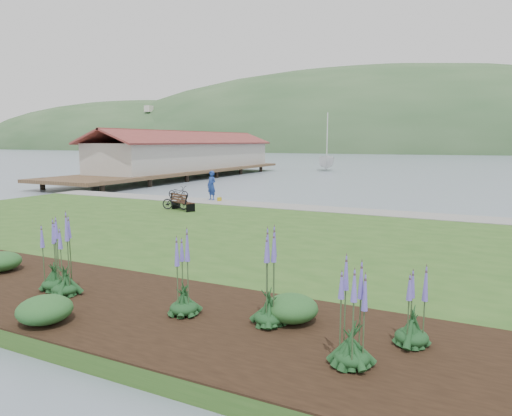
% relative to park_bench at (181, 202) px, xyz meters
% --- Properties ---
extents(ground, '(600.00, 600.00, 0.00)m').
position_rel_park_bench_xyz_m(ground, '(3.69, -2.97, -0.89)').
color(ground, slate).
rests_on(ground, ground).
extents(lawn, '(34.00, 20.00, 0.40)m').
position_rel_park_bench_xyz_m(lawn, '(3.69, -4.97, -0.69)').
color(lawn, '#2D531D').
rests_on(lawn, ground).
extents(shoreline_path, '(34.00, 2.20, 0.03)m').
position_rel_park_bench_xyz_m(shoreline_path, '(3.69, 3.93, -0.47)').
color(shoreline_path, gray).
rests_on(shoreline_path, lawn).
extents(garden_bed, '(24.00, 4.40, 0.04)m').
position_rel_park_bench_xyz_m(garden_bed, '(6.69, -12.77, -0.47)').
color(garden_bed, black).
rests_on(garden_bed, lawn).
extents(far_hillside, '(580.00, 80.00, 38.00)m').
position_rel_park_bench_xyz_m(far_hillside, '(23.69, 167.03, -0.89)').
color(far_hillside, '#31542F').
rests_on(far_hillside, ground).
extents(pier_pavilion, '(8.00, 36.00, 5.40)m').
position_rel_park_bench_xyz_m(pier_pavilion, '(-16.31, 24.55, 1.76)').
color(pier_pavilion, '#4C3826').
rests_on(pier_pavilion, ground).
extents(park_bench, '(1.70, 1.21, 0.98)m').
position_rel_park_bench_xyz_m(park_bench, '(0.00, 0.00, 0.00)').
color(park_bench, '#311D13').
rests_on(park_bench, lawn).
extents(person, '(0.95, 0.78, 2.24)m').
position_rel_park_bench_xyz_m(person, '(-0.84, 4.53, 0.64)').
color(person, navy).
rests_on(person, lawn).
extents(bicycle_a, '(0.64, 1.66, 0.85)m').
position_rel_park_bench_xyz_m(bicycle_a, '(-3.25, 4.23, -0.06)').
color(bicycle_a, black).
rests_on(bicycle_a, lawn).
extents(bicycle_b, '(0.81, 1.62, 0.94)m').
position_rel_park_bench_xyz_m(bicycle_b, '(-0.50, 0.12, -0.02)').
color(bicycle_b, black).
rests_on(bicycle_b, lawn).
extents(sailboat, '(12.73, 12.85, 26.34)m').
position_rel_park_bench_xyz_m(sailboat, '(-5.26, 43.32, -0.89)').
color(sailboat, silver).
rests_on(sailboat, ground).
extents(pannier, '(0.21, 0.28, 0.27)m').
position_rel_park_bench_xyz_m(pannier, '(-0.09, 4.23, -0.35)').
color(pannier, '#B89E15').
rests_on(pannier, lawn).
extents(echium_0, '(0.62, 0.62, 2.27)m').
position_rel_park_bench_xyz_m(echium_0, '(5.72, -12.94, 0.48)').
color(echium_0, '#14371A').
rests_on(echium_0, garden_bed).
extents(echium_1, '(0.62, 0.62, 2.09)m').
position_rel_park_bench_xyz_m(echium_1, '(9.07, -12.73, 0.34)').
color(echium_1, '#14371A').
rests_on(echium_1, garden_bed).
extents(echium_2, '(0.62, 0.62, 2.16)m').
position_rel_park_bench_xyz_m(echium_2, '(10.97, -12.43, 0.43)').
color(echium_2, '#14371A').
rests_on(echium_2, garden_bed).
extents(echium_3, '(0.62, 0.62, 1.74)m').
position_rel_park_bench_xyz_m(echium_3, '(13.73, -12.11, 0.19)').
color(echium_3, '#14371A').
rests_on(echium_3, garden_bed).
extents(echium_4, '(0.62, 0.62, 2.15)m').
position_rel_park_bench_xyz_m(echium_4, '(5.15, -12.79, 0.37)').
color(echium_4, '#14371A').
rests_on(echium_4, garden_bed).
extents(echium_5, '(0.62, 0.62, 2.04)m').
position_rel_park_bench_xyz_m(echium_5, '(12.94, -13.38, 0.42)').
color(echium_5, '#14371A').
rests_on(echium_5, garden_bed).
extents(shrub_0, '(1.11, 1.11, 0.55)m').
position_rel_park_bench_xyz_m(shrub_0, '(2.31, -12.25, -0.17)').
color(shrub_0, '#1E4C21').
rests_on(shrub_0, garden_bed).
extents(shrub_1, '(1.12, 1.12, 0.56)m').
position_rel_park_bench_xyz_m(shrub_1, '(6.74, -14.37, -0.17)').
color(shrub_1, '#1E4C21').
rests_on(shrub_1, garden_bed).
extents(shrub_2, '(1.12, 1.12, 0.56)m').
position_rel_park_bench_xyz_m(shrub_2, '(11.31, -12.03, -0.17)').
color(shrub_2, '#1E4C21').
rests_on(shrub_2, garden_bed).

